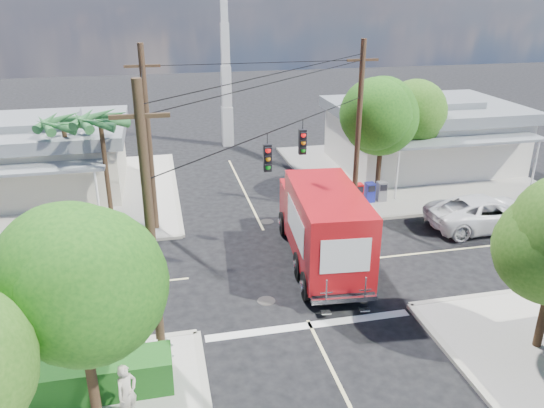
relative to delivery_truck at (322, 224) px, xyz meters
name	(u,v)px	position (x,y,z in m)	size (l,w,h in m)	color
ground	(282,268)	(-1.79, -0.13, -1.83)	(120.00, 120.00, 0.00)	black
sidewalk_ne	(404,172)	(9.09, 10.75, -1.76)	(14.12, 14.12, 0.14)	#A8A398
sidewalk_nw	(54,197)	(-12.67, 10.75, -1.76)	(14.12, 14.12, 0.14)	#A8A398
road_markings	(290,285)	(-1.79, -1.61, -1.83)	(32.00, 32.00, 0.01)	beige
building_ne	(423,133)	(10.71, 11.83, 0.49)	(11.80, 10.20, 4.50)	silver
building_nw	(33,155)	(-13.79, 12.33, 0.39)	(10.80, 10.20, 4.30)	beige
radio_tower	(226,71)	(-1.29, 19.87, 3.81)	(0.80, 0.80, 17.00)	silver
tree_sw_front	(78,288)	(-8.78, -7.68, 2.50)	(3.88, 3.78, 6.03)	#422D1C
tree_ne_front	(383,117)	(5.42, 6.62, 2.93)	(4.21, 4.14, 6.66)	#422D1C
tree_ne_back	(408,117)	(8.02, 8.82, 2.35)	(3.77, 3.66, 5.82)	#422D1C
palm_nw_front	(100,123)	(-9.29, 7.37, 3.21)	(3.01, 3.08, 5.59)	#422D1C
palm_nw_back	(63,125)	(-11.29, 8.87, 2.84)	(3.01, 3.08, 5.19)	#422D1C
utility_poles	(237,156)	(-3.37, 1.47, 2.84)	(12.00, 10.68, 9.00)	#473321
picket_fence	(74,364)	(-9.59, -5.73, -1.15)	(5.94, 0.06, 1.00)	silver
hedge_sw	(63,382)	(-9.79, -6.53, -1.14)	(6.20, 1.20, 1.10)	#174E17
vending_boxes	(370,192)	(4.71, 6.07, -1.14)	(1.90, 0.50, 1.10)	#B20A0C
delivery_truck	(322,224)	(0.00, 0.00, 0.00)	(3.32, 8.53, 3.61)	black
parked_car	(486,213)	(9.14, 1.76, -1.01)	(2.74, 5.94, 1.65)	silver
pedestrian	(127,393)	(-7.94, -7.75, -0.83)	(0.64, 0.42, 1.74)	beige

